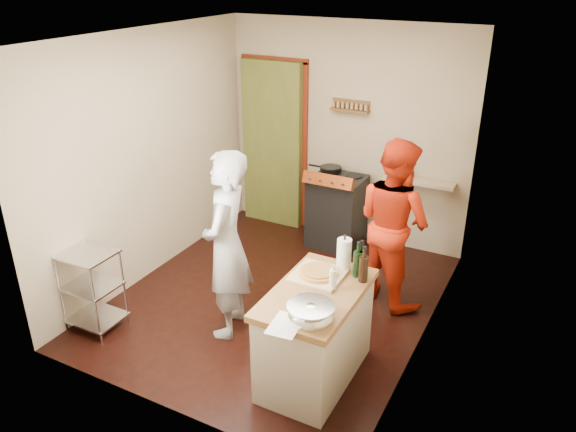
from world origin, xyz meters
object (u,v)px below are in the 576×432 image
object	(u,v)px
stove	(336,210)
person_red	(394,222)
person_stripe	(227,246)
wire_shelving	(92,286)
island	(316,332)

from	to	relation	value
stove	person_red	size ratio (longest dim) A/B	0.59
person_stripe	person_red	bearing A→B (deg)	120.85
person_stripe	person_red	world-z (taller)	person_stripe
wire_shelving	person_red	xyz separation A→B (m)	(2.28, 1.79, 0.41)
wire_shelving	person_red	world-z (taller)	person_red
person_stripe	person_red	distance (m)	1.68
stove	person_stripe	xyz separation A→B (m)	(-0.19, -2.06, 0.43)
island	person_stripe	distance (m)	1.11
stove	wire_shelving	world-z (taller)	stove
wire_shelving	person_red	distance (m)	2.93
wire_shelving	person_stripe	world-z (taller)	person_stripe
wire_shelving	person_stripe	distance (m)	1.34
wire_shelving	person_red	bearing A→B (deg)	38.10
island	person_red	size ratio (longest dim) A/B	0.72
wire_shelving	island	distance (m)	2.16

